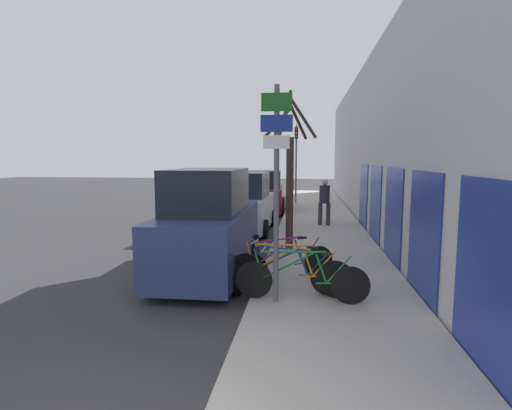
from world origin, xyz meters
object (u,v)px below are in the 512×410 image
at_px(signpost, 276,181).
at_px(pedestrian_near, 324,199).
at_px(parked_car_2, 264,193).
at_px(street_tree, 290,179).
at_px(traffic_light, 296,153).
at_px(bicycle_0, 301,279).
at_px(bicycle_1, 289,272).
at_px(parked_car_0, 209,227).
at_px(bicycle_3, 284,263).
at_px(bicycle_2, 289,271).
at_px(parked_car_1, 245,205).

distance_m(signpost, pedestrian_near, 8.80).
bearing_deg(parked_car_2, pedestrian_near, -61.27).
xyz_separation_m(parked_car_2, street_tree, (1.67, -8.94, 1.21)).
distance_m(pedestrian_near, traffic_light, 8.09).
relative_size(bicycle_0, pedestrian_near, 1.37).
bearing_deg(parked_car_2, signpost, -86.00).
xyz_separation_m(signpost, parked_car_2, (-1.60, 13.26, -1.39)).
height_order(bicycle_1, parked_car_0, parked_car_0).
bearing_deg(signpost, pedestrian_near, 81.81).
xyz_separation_m(bicycle_3, street_tree, (-0.01, 3.14, 1.62)).
xyz_separation_m(parked_car_0, street_tree, (1.83, 2.18, 1.05)).
xyz_separation_m(signpost, bicycle_3, (0.08, 1.18, -1.80)).
bearing_deg(street_tree, parked_car_0, -130.05).
bearing_deg(bicycle_2, parked_car_1, 38.36).
relative_size(bicycle_3, parked_car_1, 0.50).
distance_m(bicycle_2, parked_car_2, 12.62).
distance_m(signpost, street_tree, 4.32).
bearing_deg(parked_car_1, bicycle_0, -72.07).
xyz_separation_m(parked_car_1, street_tree, (1.84, -3.44, 1.17)).
bearing_deg(bicycle_2, traffic_light, 23.63).
bearing_deg(parked_car_1, pedestrian_near, 17.98).
xyz_separation_m(signpost, bicycle_2, (0.20, 0.77, -1.84)).
xyz_separation_m(parked_car_1, pedestrian_near, (3.01, 0.88, 0.18)).
bearing_deg(parked_car_1, parked_car_2, 89.93).
bearing_deg(parked_car_2, street_tree, -82.31).
bearing_deg(parked_car_0, parked_car_1, 89.66).
distance_m(bicycle_1, traffic_light, 16.09).
xyz_separation_m(bicycle_2, traffic_light, (-0.28, 15.63, 2.52)).
relative_size(bicycle_1, parked_car_1, 0.59).
xyz_separation_m(bicycle_2, bicycle_3, (-0.12, 0.40, 0.04)).
xyz_separation_m(bicycle_3, traffic_light, (-0.16, 15.23, 2.47)).
xyz_separation_m(bicycle_0, bicycle_2, (-0.26, 0.69, -0.04)).
height_order(street_tree, traffic_light, traffic_light).
bearing_deg(parked_car_0, pedestrian_near, 64.75).
relative_size(bicycle_1, street_tree, 0.55).
relative_size(bicycle_2, street_tree, 0.45).
relative_size(bicycle_0, bicycle_2, 1.21).
xyz_separation_m(bicycle_1, bicycle_3, (-0.14, 0.67, -0.01)).
bearing_deg(bicycle_1, signpost, 167.50).
bearing_deg(parked_car_1, parked_car_0, -88.21).
distance_m(bicycle_3, parked_car_1, 6.85).
relative_size(parked_car_0, traffic_light, 1.06).
relative_size(bicycle_1, traffic_light, 0.55).
xyz_separation_m(bicycle_3, parked_car_1, (-1.85, 6.58, 0.45)).
bearing_deg(traffic_light, parked_car_2, -115.80).
height_order(bicycle_0, parked_car_0, parked_car_0).
bearing_deg(parked_car_2, bicycle_1, -84.73).
distance_m(bicycle_0, parked_car_1, 8.01).
distance_m(parked_car_0, parked_car_1, 5.62).
xyz_separation_m(signpost, parked_car_1, (-1.77, 7.76, -1.34)).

